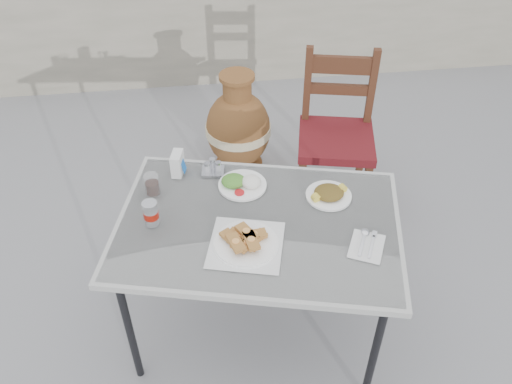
{
  "coord_description": "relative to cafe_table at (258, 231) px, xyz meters",
  "views": [
    {
      "loc": [
        -0.05,
        -1.53,
        2.19
      ],
      "look_at": [
        0.15,
        0.07,
        0.81
      ],
      "focal_mm": 38.0,
      "sensor_mm": 36.0,
      "label": 1
    }
  ],
  "objects": [
    {
      "name": "cola_glass",
      "position": [
        -0.42,
        0.24,
        0.09
      ],
      "size": [
        0.06,
        0.06,
        0.09
      ],
      "color": "white",
      "rests_on": "cafe_table"
    },
    {
      "name": "cafe_table",
      "position": [
        0.0,
        0.0,
        0.0
      ],
      "size": [
        1.28,
        1.01,
        0.69
      ],
      "rotation": [
        0.0,
        0.0,
        -0.24
      ],
      "color": "black",
      "rests_on": "ground"
    },
    {
      "name": "ground",
      "position": [
        -0.16,
        -0.02,
        -0.64
      ],
      "size": [
        80.0,
        80.0,
        0.0
      ],
      "primitive_type": "plane",
      "color": "slate",
      "rests_on": "ground"
    },
    {
      "name": "terracotta_urn",
      "position": [
        0.04,
        1.2,
        -0.32
      ],
      "size": [
        0.4,
        0.4,
        0.7
      ],
      "color": "brown",
      "rests_on": "ground"
    },
    {
      "name": "salad_chopped_plate",
      "position": [
        0.31,
        0.12,
        0.06
      ],
      "size": [
        0.19,
        0.19,
        0.04
      ],
      "color": "white",
      "rests_on": "cafe_table"
    },
    {
      "name": "pide_plate",
      "position": [
        -0.06,
        -0.12,
        0.07
      ],
      "size": [
        0.34,
        0.34,
        0.06
      ],
      "rotation": [
        0.0,
        0.0,
        -0.25
      ],
      "color": "silver",
      "rests_on": "cafe_table"
    },
    {
      "name": "soda_can",
      "position": [
        -0.42,
        0.05,
        0.1
      ],
      "size": [
        0.06,
        0.06,
        0.11
      ],
      "color": "silver",
      "rests_on": "cafe_table"
    },
    {
      "name": "condiment_caddy",
      "position": [
        -0.16,
        0.34,
        0.07
      ],
      "size": [
        0.11,
        0.09,
        0.07
      ],
      "rotation": [
        0.0,
        0.0,
        -0.14
      ],
      "color": "silver",
      "rests_on": "cafe_table"
    },
    {
      "name": "back_wall",
      "position": [
        -0.16,
        2.48,
        -0.04
      ],
      "size": [
        6.0,
        0.25,
        1.2
      ],
      "primitive_type": "cube",
      "color": "#A49B89",
      "rests_on": "ground"
    },
    {
      "name": "napkin_holder",
      "position": [
        -0.31,
        0.36,
        0.1
      ],
      "size": [
        0.07,
        0.1,
        0.11
      ],
      "rotation": [
        0.0,
        0.0,
        -0.24
      ],
      "color": "silver",
      "rests_on": "cafe_table"
    },
    {
      "name": "cutlery_napkin",
      "position": [
        0.4,
        -0.17,
        0.05
      ],
      "size": [
        0.18,
        0.2,
        0.01
      ],
      "rotation": [
        0.0,
        0.0,
        -0.45
      ],
      "color": "silver",
      "rests_on": "cafe_table"
    },
    {
      "name": "chair",
      "position": [
        0.55,
        0.86,
        -0.16
      ],
      "size": [
        0.49,
        0.49,
        0.93
      ],
      "rotation": [
        0.0,
        0.0,
        -0.22
      ],
      "color": "#3A1A0F",
      "rests_on": "ground"
    },
    {
      "name": "salad_rice_plate",
      "position": [
        -0.04,
        0.23,
        0.07
      ],
      "size": [
        0.21,
        0.21,
        0.05
      ],
      "color": "white",
      "rests_on": "cafe_table"
    }
  ]
}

